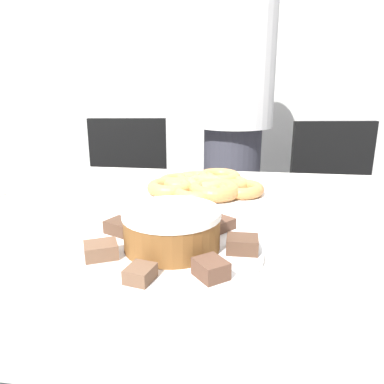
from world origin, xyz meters
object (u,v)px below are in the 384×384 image
object	(u,v)px
office_chair_left	(127,214)
person_standing	(233,112)
plate_donuts	(205,192)
frosted_cake	(172,229)
plate_cake	(172,250)
office_chair_right	(338,224)

from	to	relation	value
office_chair_left	person_standing	bearing A→B (deg)	-14.57
plate_donuts	frosted_cake	distance (m)	0.37
plate_donuts	plate_cake	bearing A→B (deg)	-93.17
office_chair_right	plate_cake	size ratio (longest dim) A/B	2.63
person_standing	plate_donuts	world-z (taller)	person_standing
office_chair_right	plate_cake	bearing A→B (deg)	-127.38
office_chair_right	plate_donuts	size ratio (longest dim) A/B	2.56
plate_cake	office_chair_left	bearing A→B (deg)	112.12
office_chair_left	frosted_cake	distance (m)	1.25
office_chair_right	plate_cake	distance (m)	1.29
office_chair_right	plate_donuts	world-z (taller)	office_chair_right
office_chair_left	plate_donuts	bearing A→B (deg)	-66.16
person_standing	office_chair_right	size ratio (longest dim) A/B	2.00
plate_donuts	frosted_cake	xyz separation A→B (m)	(-0.02, -0.37, 0.04)
plate_cake	plate_donuts	bearing A→B (deg)	86.83
office_chair_left	office_chair_right	size ratio (longest dim) A/B	1.00
office_chair_left	office_chair_right	distance (m)	1.02
office_chair_left	plate_cake	distance (m)	1.24
person_standing	frosted_cake	distance (m)	1.06
person_standing	frosted_cake	world-z (taller)	person_standing
person_standing	plate_cake	xyz separation A→B (m)	(-0.07, -1.05, -0.17)
frosted_cake	office_chair_right	bearing A→B (deg)	62.57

